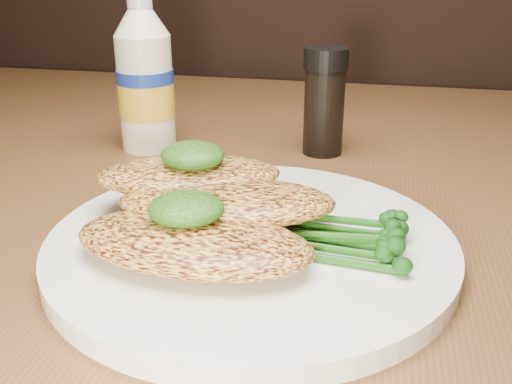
# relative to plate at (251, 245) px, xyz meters

# --- Properties ---
(plate) EXTENTS (0.29, 0.29, 0.01)m
(plate) POSITION_rel_plate_xyz_m (0.00, 0.00, 0.00)
(plate) COLOR white
(plate) RESTS_ON dining_table
(chicken_front) EXTENTS (0.17, 0.10, 0.03)m
(chicken_front) POSITION_rel_plate_xyz_m (-0.03, -0.04, 0.02)
(chicken_front) COLOR gold
(chicken_front) RESTS_ON plate
(chicken_mid) EXTENTS (0.17, 0.10, 0.02)m
(chicken_mid) POSITION_rel_plate_xyz_m (-0.02, 0.01, 0.03)
(chicken_mid) COLOR gold
(chicken_mid) RESTS_ON plate
(chicken_back) EXTENTS (0.16, 0.11, 0.02)m
(chicken_back) POSITION_rel_plate_xyz_m (-0.06, 0.04, 0.04)
(chicken_back) COLOR gold
(chicken_back) RESTS_ON plate
(pesto_front) EXTENTS (0.06, 0.05, 0.02)m
(pesto_front) POSITION_rel_plate_xyz_m (-0.04, -0.03, 0.04)
(pesto_front) COLOR black
(pesto_front) RESTS_ON chicken_front
(pesto_back) EXTENTS (0.06, 0.06, 0.02)m
(pesto_back) POSITION_rel_plate_xyz_m (-0.05, 0.03, 0.05)
(pesto_back) COLOR black
(pesto_back) RESTS_ON chicken_back
(broccolini_bundle) EXTENTS (0.16, 0.14, 0.02)m
(broccolini_bundle) POSITION_rel_plate_xyz_m (0.05, -0.00, 0.02)
(broccolini_bundle) COLOR #1E5512
(broccolini_bundle) RESTS_ON plate
(mayo_bottle) EXTENTS (0.08, 0.08, 0.17)m
(mayo_bottle) POSITION_rel_plate_xyz_m (-0.16, 0.21, 0.08)
(mayo_bottle) COLOR white
(mayo_bottle) RESTS_ON dining_table
(pepper_grinder) EXTENTS (0.05, 0.05, 0.11)m
(pepper_grinder) POSITION_rel_plate_xyz_m (0.02, 0.23, 0.05)
(pepper_grinder) COLOR black
(pepper_grinder) RESTS_ON dining_table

